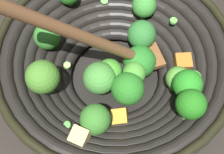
# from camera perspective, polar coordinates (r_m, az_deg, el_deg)

# --- Properties ---
(ground_plane) EXTENTS (4.00, 4.00, 0.00)m
(ground_plane) POSITION_cam_1_polar(r_m,az_deg,el_deg) (0.58, 0.53, -0.53)
(ground_plane) COLOR #28231E
(wok) EXTENTS (0.40, 0.43, 0.27)m
(wok) POSITION_cam_1_polar(r_m,az_deg,el_deg) (0.52, 0.65, 2.93)
(wok) COLOR black
(wok) RESTS_ON ground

